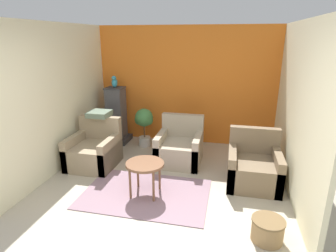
% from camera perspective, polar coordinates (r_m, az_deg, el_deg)
% --- Properties ---
extents(ground_plane, '(20.00, 20.00, 0.00)m').
position_cam_1_polar(ground_plane, '(3.64, -6.50, -22.11)').
color(ground_plane, '#B2A893').
rests_on(ground_plane, ground).
extents(wall_back_accent, '(4.03, 0.06, 2.57)m').
position_cam_1_polar(wall_back_accent, '(6.30, 3.58, 8.14)').
color(wall_back_accent, orange).
rests_on(wall_back_accent, ground_plane).
extents(wall_left, '(0.06, 3.48, 2.57)m').
position_cam_1_polar(wall_left, '(5.38, -21.19, 5.33)').
color(wall_left, beige).
rests_on(wall_left, ground_plane).
extents(wall_right, '(0.06, 3.48, 2.57)m').
position_cam_1_polar(wall_right, '(4.60, 24.95, 2.92)').
color(wall_right, beige).
rests_on(wall_right, ground_plane).
extents(area_rug, '(1.92, 1.28, 0.01)m').
position_cam_1_polar(area_rug, '(4.49, -4.55, -13.52)').
color(area_rug, gray).
rests_on(area_rug, ground_plane).
extents(coffee_table, '(0.58, 0.58, 0.53)m').
position_cam_1_polar(coffee_table, '(4.27, -4.71, -8.21)').
color(coffee_table, brown).
rests_on(coffee_table, ground_plane).
extents(armchair_left, '(0.82, 0.86, 0.87)m').
position_cam_1_polar(armchair_left, '(5.45, -14.76, -4.96)').
color(armchair_left, '#9E896B').
rests_on(armchair_left, ground_plane).
extents(armchair_right, '(0.82, 0.86, 0.87)m').
position_cam_1_polar(armchair_right, '(4.85, 16.97, -8.08)').
color(armchair_right, '#7A664C').
rests_on(armchair_right, ground_plane).
extents(armchair_middle, '(0.82, 0.86, 0.87)m').
position_cam_1_polar(armchair_middle, '(5.42, 2.39, -4.49)').
color(armchair_middle, tan).
rests_on(armchair_middle, ground_plane).
extents(birdcage, '(0.54, 0.54, 1.26)m').
position_cam_1_polar(birdcage, '(6.48, -10.42, 1.75)').
color(birdcage, '#353539').
rests_on(birdcage, ground_plane).
extents(parrot, '(0.12, 0.22, 0.26)m').
position_cam_1_polar(parrot, '(6.31, -10.81, 8.78)').
color(parrot, teal).
rests_on(parrot, birdcage).
extents(potted_plant, '(0.43, 0.39, 0.85)m').
position_cam_1_polar(potted_plant, '(6.13, -4.90, 0.85)').
color(potted_plant, beige).
rests_on(potted_plant, ground_plane).
extents(wicker_basket, '(0.39, 0.39, 0.28)m').
position_cam_1_polar(wicker_basket, '(3.73, 19.57, -19.12)').
color(wicker_basket, '#A37F51').
rests_on(wicker_basket, ground_plane).
extents(throw_pillow, '(0.40, 0.40, 0.10)m').
position_cam_1_polar(throw_pillow, '(5.52, -13.78, 2.43)').
color(throw_pillow, slate).
rests_on(throw_pillow, armchair_left).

